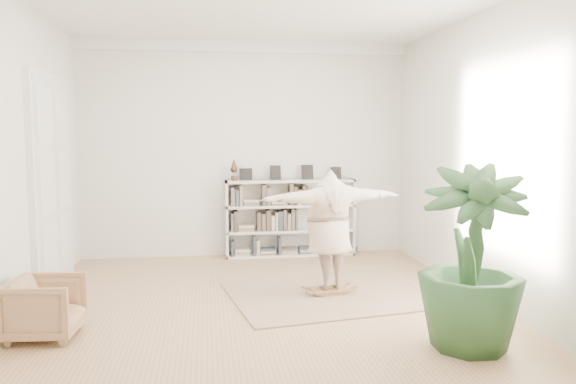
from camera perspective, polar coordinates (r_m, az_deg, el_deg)
The scene contains 9 objects.
floor at distance 6.90m, azimuth -2.53°, elevation -11.62°, with size 6.00×6.00×0.00m, color #A17A53.
room_shell at distance 9.61m, azimuth -4.44°, elevation 14.50°, with size 6.00×6.00×6.00m.
doors at distance 8.13m, azimuth -22.85°, elevation 0.68°, with size 0.09×1.78×2.92m.
bookshelf at distance 9.57m, azimuth 0.20°, elevation -2.72°, with size 2.20×0.35×1.64m.
armchair at distance 6.35m, azimuth -23.40°, elevation -10.73°, with size 0.67×0.69×0.63m, color tan.
rug at distance 7.41m, azimuth 4.18°, elevation -10.29°, with size 2.50×2.00×0.02m, color tan.
rocker_board at distance 7.40m, azimuth 4.18°, elevation -9.88°, with size 0.51×0.36×0.10m.
person at distance 7.22m, azimuth 4.23°, elevation -3.57°, with size 1.89×0.51×1.54m, color beige.
houseplant at distance 5.71m, azimuth 18.12°, elevation -6.35°, with size 1.00×1.00×1.79m, color #294F27.
Camera 1 is at (-0.65, -6.54, 2.09)m, focal length 35.00 mm.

